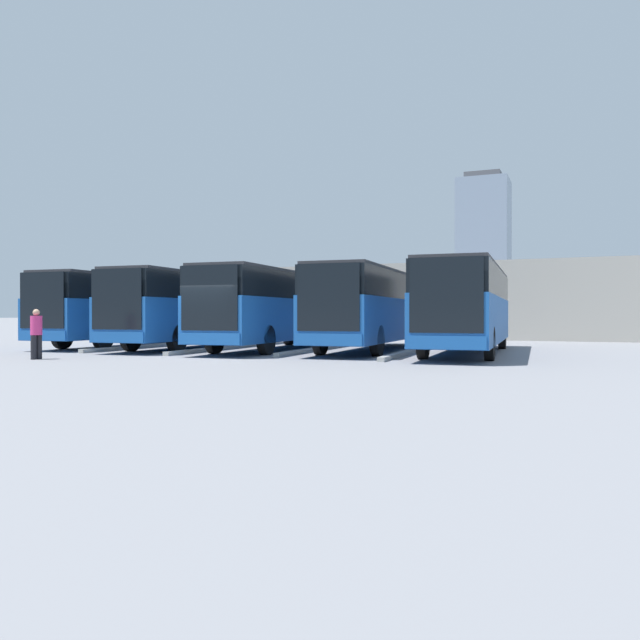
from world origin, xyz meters
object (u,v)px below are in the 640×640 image
(bus_0, at_px, (468,306))
(bus_1, at_px, (374,306))
(bus_2, at_px, (279,307))
(pedestrian, at_px, (36,332))
(bus_4, at_px, (135,308))
(bus_3, at_px, (201,307))

(bus_0, height_order, bus_1, same)
(bus_2, bearing_deg, pedestrian, 57.82)
(bus_0, bearing_deg, bus_2, -2.09)
(pedestrian, bearing_deg, bus_4, 26.92)
(bus_0, height_order, pedestrian, bus_0)
(bus_3, bearing_deg, bus_2, 175.74)
(bus_1, distance_m, bus_3, 8.07)
(bus_0, xyz_separation_m, bus_4, (16.06, -0.31, 0.00))
(bus_3, xyz_separation_m, pedestrian, (0.78, 8.70, -0.94))
(bus_0, relative_size, pedestrian, 7.34)
(bus_1, relative_size, bus_3, 1.00)
(bus_0, relative_size, bus_2, 1.00)
(bus_3, bearing_deg, bus_1, -177.50)
(bus_1, distance_m, pedestrian, 12.98)
(bus_0, height_order, bus_2, same)
(bus_0, height_order, bus_4, same)
(bus_0, height_order, bus_3, same)
(bus_0, xyz_separation_m, bus_3, (12.05, 0.06, 0.00))
(bus_1, bearing_deg, bus_3, 2.50)
(bus_0, xyz_separation_m, pedestrian, (12.82, 8.75, -0.94))
(bus_2, bearing_deg, bus_4, -6.31)
(bus_1, relative_size, pedestrian, 7.34)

